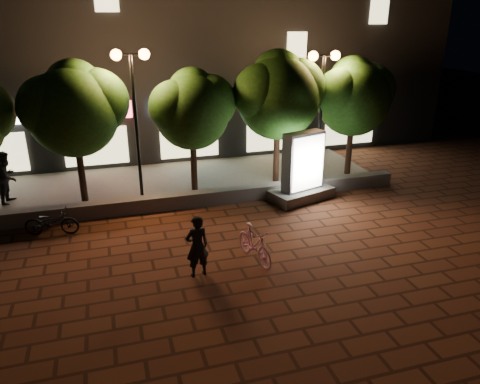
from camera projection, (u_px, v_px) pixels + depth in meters
name	position (u px, v px, depth m)	size (l,w,h in m)	color
ground	(216.00, 261.00, 12.41)	(80.00, 80.00, 0.00)	#532B1A
retaining_wall	(188.00, 200.00, 15.90)	(16.00, 0.45, 0.50)	slate
sidewalk	(177.00, 182.00, 18.20)	(16.00, 5.00, 0.08)	slate
building_block	(151.00, 43.00, 22.20)	(28.00, 8.12, 11.30)	black
tree_left	(74.00, 106.00, 15.13)	(3.60, 3.00, 4.89)	black
tree_mid	(193.00, 107.00, 16.27)	(3.24, 2.70, 4.50)	black
tree_right	(279.00, 93.00, 17.02)	(3.72, 3.10, 5.07)	black
tree_far_right	(354.00, 94.00, 17.94)	(3.48, 2.90, 4.76)	black
street_lamp_left	(133.00, 87.00, 15.20)	(1.26, 0.36, 5.18)	black
street_lamp_right	(323.00, 83.00, 17.11)	(1.26, 0.36, 4.98)	black
ad_kiosk	(302.00, 173.00, 16.26)	(2.54, 1.79, 2.50)	slate
scooter_pink	(254.00, 244.00, 12.26)	(0.47, 1.68, 1.01)	#F094CB
rider	(197.00, 246.00, 11.44)	(0.61, 0.40, 1.68)	black
scooter_parked	(51.00, 222.00, 13.77)	(0.56, 1.61, 0.85)	black
pedestrian	(7.00, 177.00, 15.84)	(0.90, 0.70, 1.85)	black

